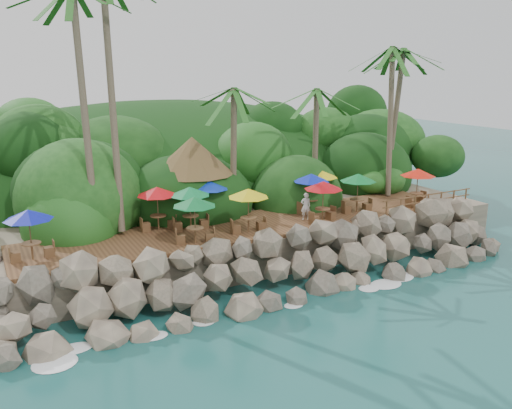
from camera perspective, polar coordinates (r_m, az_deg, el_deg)
ground at (r=26.35m, az=6.23°, el=-10.10°), size 140.00×140.00×0.00m
land_base at (r=39.49m, az=-6.82°, el=-0.08°), size 32.00×25.20×2.10m
jungle_hill at (r=46.61m, az=-10.14°, el=0.73°), size 44.80×28.00×15.40m
seawall at (r=27.45m, az=3.94°, el=-6.41°), size 29.00×4.00×2.30m
terrace at (r=30.39m, az=0.00°, el=-2.19°), size 26.00×5.00×0.20m
jungle_foliage at (r=38.87m, az=-6.24°, el=-1.91°), size 44.00×16.00×12.00m
foam_line at (r=26.57m, az=5.86°, el=-9.81°), size 25.20×0.80×0.06m
palms at (r=32.64m, az=1.54°, el=16.86°), size 27.07×6.92×14.91m
palapa at (r=32.09m, az=-6.77°, el=5.19°), size 4.98×4.98×4.60m
dining_clusters at (r=29.87m, az=0.39°, el=1.62°), size 24.91×5.39×2.37m
railing at (r=34.73m, az=17.79°, el=0.44°), size 7.20×0.10×1.00m
waiter at (r=31.00m, az=5.29°, el=-0.19°), size 0.67×0.54×1.60m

